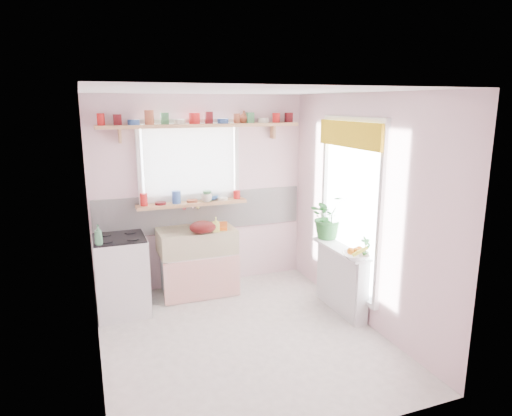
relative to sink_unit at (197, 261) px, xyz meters
name	(u,v)px	position (x,y,z in m)	size (l,w,h in m)	color
room	(270,190)	(0.81, -0.43, 0.94)	(3.20, 3.20, 3.20)	white
sink_unit	(197,261)	(0.00, 0.00, 0.00)	(0.95, 0.65, 1.11)	white
cooker	(122,275)	(-0.95, -0.24, 0.03)	(0.58, 0.58, 0.93)	white
radiator_ledge	(341,278)	(1.45, -1.09, -0.03)	(0.22, 0.95, 0.78)	white
windowsill	(192,204)	(0.00, 0.19, 0.71)	(1.40, 0.22, 0.04)	tan
pine_shelf	(202,125)	(0.15, 0.18, 1.69)	(2.52, 0.24, 0.04)	tan
shelf_crockery	(202,119)	(0.15, 0.18, 1.76)	(2.47, 0.11, 0.12)	red
sill_crockery	(191,198)	(-0.02, 0.19, 0.78)	(1.35, 0.11, 0.12)	red
dish_tray	(211,226)	(0.19, 0.00, 0.44)	(0.40, 0.30, 0.04)	orange
colander	(203,227)	(0.03, -0.19, 0.49)	(0.32, 0.32, 0.15)	#500D0E
jade_plant	(328,216)	(1.48, -0.69, 0.61)	(0.49, 0.42, 0.54)	#28642B
fruit_bowl	(356,256)	(1.36, -1.49, 0.38)	(0.27, 0.27, 0.07)	silver
herb_pot	(366,248)	(1.48, -1.49, 0.46)	(0.12, 0.08, 0.23)	#2A6B2F
soap_bottle_sink	(216,224)	(0.20, -0.19, 0.51)	(0.08, 0.08, 0.18)	#F3F66D
sill_cup	(207,198)	(0.17, 0.13, 0.78)	(0.14, 0.14, 0.11)	silver
sill_bowl	(211,197)	(0.26, 0.25, 0.76)	(0.20, 0.20, 0.06)	#325CA2
shelf_vase	(244,117)	(0.72, 0.24, 1.79)	(0.15, 0.15, 0.15)	#A64F33
cooker_bottle	(98,235)	(-1.17, -0.46, 0.59)	(0.09, 0.09, 0.22)	#478E5F
fruit	(356,251)	(1.37, -1.49, 0.44)	(0.20, 0.14, 0.10)	orange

